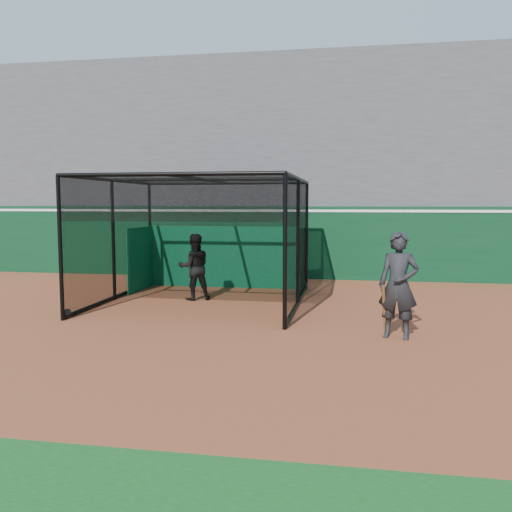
# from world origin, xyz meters

# --- Properties ---
(ground) EXTENTS (120.00, 120.00, 0.00)m
(ground) POSITION_xyz_m (0.00, 0.00, 0.00)
(ground) COLOR brown
(ground) RESTS_ON ground
(outfield_wall) EXTENTS (50.00, 0.50, 2.50)m
(outfield_wall) POSITION_xyz_m (0.00, 8.50, 1.29)
(outfield_wall) COLOR #093319
(outfield_wall) RESTS_ON ground
(grandstand) EXTENTS (50.00, 7.85, 8.95)m
(grandstand) POSITION_xyz_m (0.00, 12.27, 4.48)
(grandstand) COLOR #4C4C4F
(grandstand) RESTS_ON ground
(batting_cage) EXTENTS (5.09, 5.52, 3.22)m
(batting_cage) POSITION_xyz_m (-0.51, 3.48, 1.61)
(batting_cage) COLOR black
(batting_cage) RESTS_ON ground
(batter) EXTENTS (1.08, 0.99, 1.79)m
(batter) POSITION_xyz_m (-0.83, 3.77, 0.90)
(batter) COLOR black
(batter) RESTS_ON ground
(on_deck_player) EXTENTS (0.85, 0.67, 2.07)m
(on_deck_player) POSITION_xyz_m (4.24, 0.44, 1.03)
(on_deck_player) COLOR black
(on_deck_player) RESTS_ON ground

